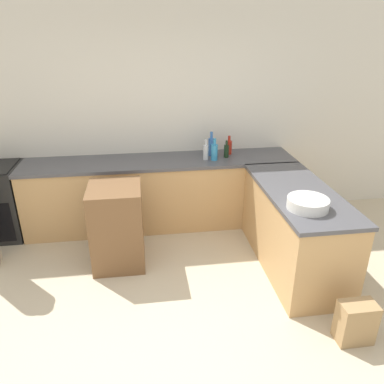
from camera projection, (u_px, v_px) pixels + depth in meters
The scene contains 12 objects.
ground_plane at pixel (178, 338), 3.15m from camera, with size 14.00×14.00×0.00m, color beige.
wall_back at pixel (157, 117), 4.77m from camera, with size 8.00×0.06×2.70m.
counter_back at pixel (161, 192), 4.83m from camera, with size 3.39×0.66×0.89m.
counter_peninsula at pixel (294, 228), 3.97m from camera, with size 0.69×1.67×0.89m.
island_table at pixel (117, 226), 4.00m from camera, with size 0.54×0.58×0.90m.
mixing_bowl at pixel (308, 203), 3.38m from camera, with size 0.37×0.37×0.10m.
hot_sauce_bottle at pixel (229, 147), 4.82m from camera, with size 0.07×0.07×0.24m.
wine_bottle_dark at pixel (226, 151), 4.71m from camera, with size 0.06×0.06×0.22m.
water_bottle_blue at pixel (211, 146), 4.76m from camera, with size 0.08×0.08×0.31m.
dish_soap_bottle at pixel (214, 152), 4.60m from camera, with size 0.08×0.08×0.27m.
vinegar_bottle_clear at pixel (206, 152), 4.62m from camera, with size 0.07×0.07×0.25m.
paper_bag at pixel (356, 322), 3.07m from camera, with size 0.30×0.18×0.37m.
Camera 1 is at (-0.22, -2.38, 2.40)m, focal length 35.00 mm.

